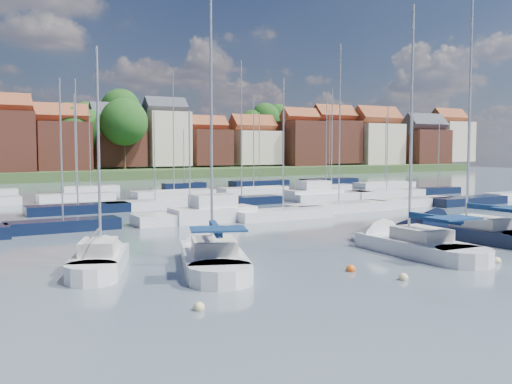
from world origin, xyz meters
TOP-DOWN VIEW (x-y plane):
  - ground at (0.00, 40.00)m, footprint 260.00×260.00m
  - sailboat_left at (-12.72, 4.87)m, footprint 6.67×11.50m
  - sailboat_centre at (-1.46, 2.68)m, footprint 3.38×11.36m
  - sailboat_navy at (5.54, 4.76)m, footprint 4.14×12.57m
  - sailboat_far at (-17.93, 6.80)m, footprint 5.56×9.13m
  - buoy_a at (-16.91, -2.95)m, footprint 0.43×0.43m
  - buoy_b at (-6.80, -3.14)m, footprint 0.44×0.44m
  - buoy_c at (-7.71, -0.51)m, footprint 0.46×0.46m
  - buoy_d at (0.23, -2.77)m, footprint 0.46×0.46m
  - buoy_e at (2.46, 7.26)m, footprint 0.47×0.47m
  - marina_field at (1.91, 35.15)m, footprint 79.62×41.41m
  - far_shore_town at (2.23, 132.67)m, footprint 212.46×90.00m

SIDE VIEW (x-z plane):
  - ground at x=0.00m, z-range 0.00..0.00m
  - buoy_a at x=-16.91m, z-range -0.21..0.21m
  - buoy_b at x=-6.80m, z-range -0.22..0.22m
  - buoy_c at x=-7.71m, z-range -0.23..0.23m
  - buoy_d at x=0.23m, z-range -0.23..0.23m
  - buoy_e at x=2.46m, z-range -0.23..0.23m
  - sailboat_far at x=-17.93m, z-range -5.62..6.31m
  - sailboat_navy at x=5.54m, z-range -8.20..8.90m
  - sailboat_centre at x=-1.46m, z-range -7.30..8.01m
  - sailboat_left at x=-12.72m, z-range -7.24..7.95m
  - marina_field at x=1.91m, z-range -7.53..8.40m
  - far_shore_town at x=2.23m, z-range -6.53..15.74m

